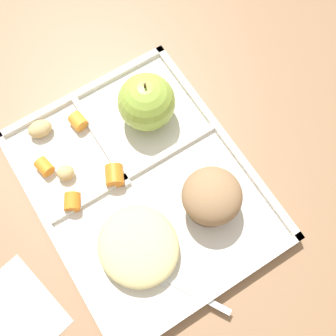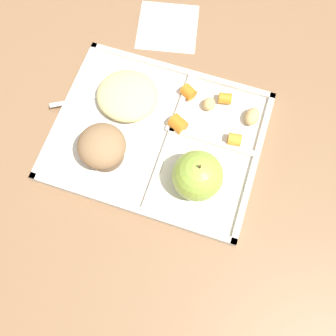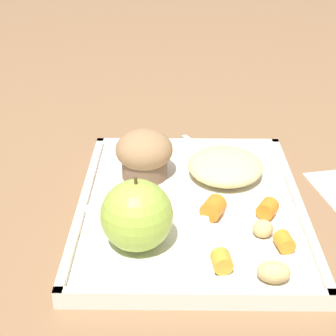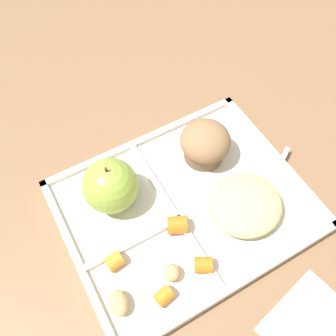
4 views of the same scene
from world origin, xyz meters
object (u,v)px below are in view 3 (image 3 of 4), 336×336
lunch_tray (190,208)px  plastic_fork (212,156)px  bran_muffin (144,154)px  green_apple (137,215)px

lunch_tray → plastic_fork: bearing=-15.3°
bran_muffin → plastic_fork: bran_muffin is taller
green_apple → plastic_fork: bearing=-24.1°
bran_muffin → green_apple: bearing=180.0°
green_apple → bran_muffin: size_ratio=1.13×
lunch_tray → green_apple: bearing=144.6°
plastic_fork → green_apple: bearing=155.9°
bran_muffin → plastic_fork: size_ratio=0.61×
bran_muffin → plastic_fork: (0.06, -0.10, -0.03)m
lunch_tray → bran_muffin: size_ratio=4.53×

